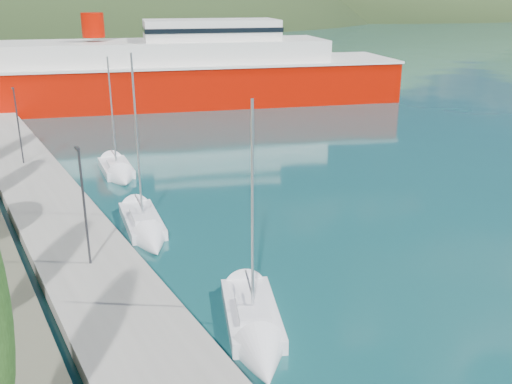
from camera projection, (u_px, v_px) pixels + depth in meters
ground at (4, 62)px, 119.21m from camera, size 1400.00×1400.00×0.00m
quay at (50, 206)px, 37.98m from camera, size 5.00×88.00×0.80m
lamp_posts at (86, 205)px, 27.75m from camera, size 0.15×43.33×6.06m
sailboat_near at (258, 339)px, 23.68m from camera, size 4.94×7.91×10.94m
sailboat_mid at (148, 233)px, 34.10m from camera, size 3.40×8.23×11.50m
sailboat_far at (120, 174)px, 45.04m from camera, size 3.03×7.10×10.11m
ferry at (166, 75)px, 73.88m from camera, size 62.13×30.24×12.12m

